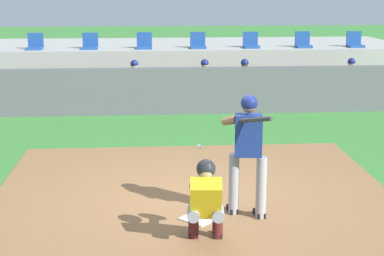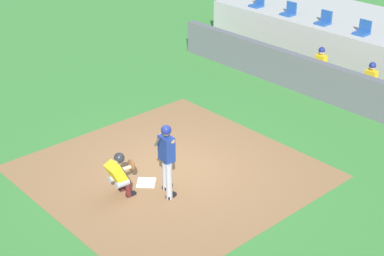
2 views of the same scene
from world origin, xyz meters
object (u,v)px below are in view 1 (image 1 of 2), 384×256
(catcher_crouched, at_px, (205,198))
(stadium_seat_2, at_px, (90,45))
(home_plate, at_px, (200,218))
(stadium_seat_5, at_px, (251,43))
(dugout_player_0, at_px, (135,83))
(dugout_player_2, at_px, (245,82))
(stadium_seat_6, at_px, (303,43))
(dugout_player_3, at_px, (352,81))
(stadium_seat_7, at_px, (355,43))
(batter_at_plate, at_px, (248,148))
(stadium_seat_4, at_px, (198,44))
(dugout_player_1, at_px, (205,82))
(stadium_seat_3, at_px, (144,44))
(stadium_seat_1, at_px, (35,45))

(catcher_crouched, height_order, stadium_seat_2, stadium_seat_2)
(home_plate, bearing_deg, stadium_seat_2, 103.47)
(stadium_seat_5, bearing_deg, dugout_player_0, -149.95)
(dugout_player_2, relative_size, stadium_seat_6, 2.71)
(dugout_player_3, distance_m, stadium_seat_7, 2.33)
(batter_at_plate, bearing_deg, stadium_seat_4, 89.31)
(dugout_player_1, bearing_deg, stadium_seat_7, 22.77)
(stadium_seat_4, xyz_separation_m, stadium_seat_7, (4.88, 0.00, 0.00))
(home_plate, bearing_deg, dugout_player_3, 58.65)
(dugout_player_2, bearing_deg, dugout_player_3, 0.00)
(dugout_player_2, bearing_deg, stadium_seat_3, 143.63)
(stadium_seat_5, height_order, stadium_seat_7, same)
(home_plate, bearing_deg, dugout_player_2, 76.53)
(stadium_seat_6, bearing_deg, stadium_seat_4, 180.00)
(batter_at_plate, relative_size, catcher_crouched, 1.03)
(stadium_seat_7, bearing_deg, stadium_seat_2, 180.00)
(home_plate, xyz_separation_m, dugout_player_1, (0.84, 8.14, 0.65))
(batter_at_plate, xyz_separation_m, stadium_seat_4, (0.12, 10.09, 0.50))
(stadium_seat_5, bearing_deg, stadium_seat_3, 180.00)
(dugout_player_2, relative_size, dugout_player_3, 1.00)
(stadium_seat_6, height_order, stadium_seat_7, same)
(dugout_player_3, xyz_separation_m, stadium_seat_6, (-0.90, 2.03, 0.86))
(stadium_seat_4, relative_size, stadium_seat_5, 1.00)
(catcher_crouched, xyz_separation_m, stadium_seat_4, (0.80, 10.92, 0.93))
(batter_at_plate, relative_size, stadium_seat_5, 3.76)
(stadium_seat_7, bearing_deg, home_plate, -119.19)
(stadium_seat_3, xyz_separation_m, stadium_seat_4, (1.62, 0.00, 0.00))
(stadium_seat_7, bearing_deg, dugout_player_3, -109.62)
(dugout_player_3, xyz_separation_m, stadium_seat_3, (-5.77, 2.03, 0.86))
(dugout_player_1, xyz_separation_m, dugout_player_3, (4.12, 0.00, 0.00))
(dugout_player_0, relative_size, stadium_seat_4, 2.71)
(stadium_seat_1, height_order, stadium_seat_4, same)
(dugout_player_0, relative_size, dugout_player_3, 1.00)
(dugout_player_3, bearing_deg, stadium_seat_4, 153.88)
(batter_at_plate, distance_m, dugout_player_0, 8.25)
(dugout_player_1, relative_size, dugout_player_3, 1.00)
(stadium_seat_3, bearing_deg, dugout_player_3, -19.41)
(stadium_seat_2, xyz_separation_m, stadium_seat_4, (3.25, 0.00, 0.00))
(stadium_seat_2, distance_m, stadium_seat_6, 6.50)
(dugout_player_0, bearing_deg, home_plate, -82.45)
(catcher_crouched, xyz_separation_m, stadium_seat_2, (-2.45, 10.92, 0.93))
(dugout_player_1, bearing_deg, stadium_seat_3, 129.10)
(stadium_seat_1, bearing_deg, stadium_seat_2, 0.00)
(stadium_seat_2, bearing_deg, home_plate, -76.53)
(dugout_player_2, distance_m, stadium_seat_3, 3.54)
(catcher_crouched, height_order, stadium_seat_6, stadium_seat_6)
(dugout_player_1, distance_m, stadium_seat_4, 2.21)
(catcher_crouched, bearing_deg, batter_at_plate, 50.62)
(home_plate, distance_m, dugout_player_0, 8.24)
(catcher_crouched, height_order, stadium_seat_5, stadium_seat_5)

